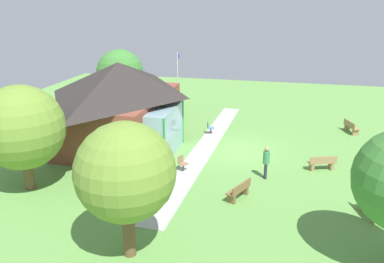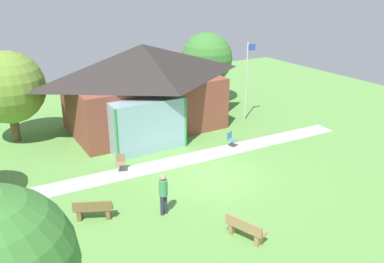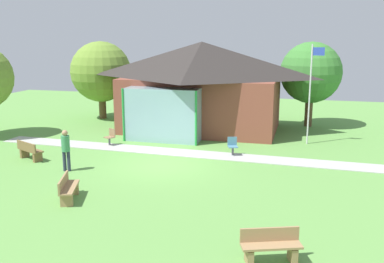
# 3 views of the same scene
# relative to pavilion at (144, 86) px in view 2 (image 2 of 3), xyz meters

# --- Properties ---
(ground_plane) EXTENTS (44.00, 44.00, 0.00)m
(ground_plane) POSITION_rel_pavilion_xyz_m (0.16, -7.46, -2.70)
(ground_plane) COLOR #609947
(pavilion) EXTENTS (9.79, 7.25, 5.17)m
(pavilion) POSITION_rel_pavilion_xyz_m (0.00, 0.00, 0.00)
(pavilion) COLOR brown
(pavilion) RESTS_ON ground_plane
(footpath) EXTENTS (19.05, 2.06, 0.03)m
(footpath) POSITION_rel_pavilion_xyz_m (0.16, -5.36, -2.68)
(footpath) COLOR #ADADA8
(footpath) RESTS_ON ground_plane
(flagpole) EXTENTS (0.64, 0.08, 5.09)m
(flagpole) POSITION_rel_pavilion_xyz_m (6.25, -1.95, 0.13)
(flagpole) COLOR silver
(flagpole) RESTS_ON ground_plane
(bench_mid_left) EXTENTS (1.54, 1.04, 0.84)m
(bench_mid_left) POSITION_rel_pavilion_xyz_m (-5.92, -8.21, -2.29)
(bench_mid_left) COLOR brown
(bench_mid_left) RESTS_ON ground_plane
(bench_front_center) EXTENTS (0.92, 1.56, 0.84)m
(bench_front_center) POSITION_rel_pavilion_xyz_m (-1.65, -12.21, -2.29)
(bench_front_center) COLOR #9E7A51
(bench_front_center) RESTS_ON ground_plane
(patio_chair_lawn_spare) EXTENTS (0.56, 0.56, 0.86)m
(patio_chair_lawn_spare) POSITION_rel_pavilion_xyz_m (2.83, -5.15, -2.28)
(patio_chair_lawn_spare) COLOR teal
(patio_chair_lawn_spare) RESTS_ON ground_plane
(patio_chair_west) EXTENTS (0.59, 0.59, 0.86)m
(patio_chair_west) POSITION_rel_pavilion_xyz_m (-3.52, -4.87, -2.28)
(patio_chair_west) COLOR #8C6B4C
(patio_chair_west) RESTS_ON ground_plane
(visitor_strolling_lawn) EXTENTS (0.34, 0.34, 1.74)m
(visitor_strolling_lawn) POSITION_rel_pavilion_xyz_m (-3.42, -9.29, -1.67)
(visitor_strolling_lawn) COLOR #2D3347
(visitor_strolling_lawn) RESTS_ON ground_plane
(tree_behind_pavilion_right) EXTENTS (3.70, 3.70, 5.16)m
(tree_behind_pavilion_right) POSITION_rel_pavilion_xyz_m (6.25, 2.76, 0.60)
(tree_behind_pavilion_right) COLOR brown
(tree_behind_pavilion_right) RESTS_ON ground_plane
(tree_behind_pavilion_left) EXTENTS (4.00, 4.00, 5.15)m
(tree_behind_pavilion_left) POSITION_rel_pavilion_xyz_m (-7.24, 1.89, 0.44)
(tree_behind_pavilion_left) COLOR brown
(tree_behind_pavilion_left) RESTS_ON ground_plane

